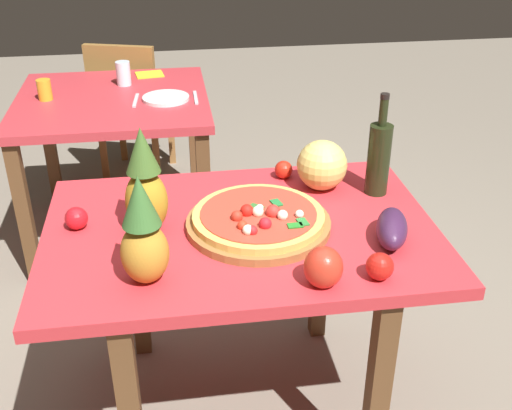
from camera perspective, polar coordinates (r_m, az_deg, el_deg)
ground_plane at (r=2.38m, az=-1.20°, el=-17.71°), size 10.00×10.00×0.00m
display_table at (r=1.96m, az=-1.39°, el=-4.47°), size 1.19×0.81×0.75m
background_table at (r=3.14m, az=-12.81°, el=7.67°), size 0.91×0.90×0.75m
dining_chair at (r=3.82m, az=-11.40°, el=9.11°), size 0.50×0.50×0.85m
pizza_board at (r=1.90m, az=0.22°, el=-1.70°), size 0.44×0.44×0.02m
pizza at (r=1.89m, az=0.24°, el=-1.05°), size 0.40×0.40×0.06m
wine_bottle at (r=2.10m, az=11.13°, el=4.32°), size 0.08×0.08×0.35m
pineapple_left at (r=1.63m, az=-10.24°, el=-2.76°), size 0.13×0.13×0.31m
pineapple_right at (r=1.85m, az=-10.07°, el=1.71°), size 0.13×0.13×0.33m
melon at (r=2.12m, az=6.03°, el=3.64°), size 0.17×0.17×0.17m
bell_pepper at (r=1.64m, az=6.16°, el=-5.66°), size 0.10×0.10×0.11m
eggplant at (r=1.86m, az=12.27°, el=-2.09°), size 0.15×0.22×0.09m
tomato_by_bottle at (r=2.16m, az=-9.95°, el=2.37°), size 0.07×0.07×0.07m
tomato_at_corner at (r=1.96m, az=-16.05°, el=-1.17°), size 0.07×0.07×0.07m
tomato_beside_pepper at (r=2.20m, az=2.53°, el=3.24°), size 0.06×0.06×0.06m
tomato_near_board at (r=1.70m, az=11.21°, el=-5.51°), size 0.08×0.08×0.08m
drinking_glass_juice at (r=3.14m, az=-18.71°, el=9.91°), size 0.07×0.07×0.10m
drinking_glass_water at (r=3.26m, az=-11.99°, el=11.65°), size 0.07×0.07×0.12m
dinner_plate at (r=3.02m, az=-8.22°, el=9.62°), size 0.22×0.22×0.02m
fork_utensil at (r=3.02m, az=-10.89°, el=9.35°), size 0.03×0.18×0.01m
knife_utensil at (r=3.02m, az=-5.52°, el=9.73°), size 0.02×0.18×0.01m
napkin_folded at (r=3.41m, az=-9.68°, el=11.65°), size 0.16×0.14×0.01m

